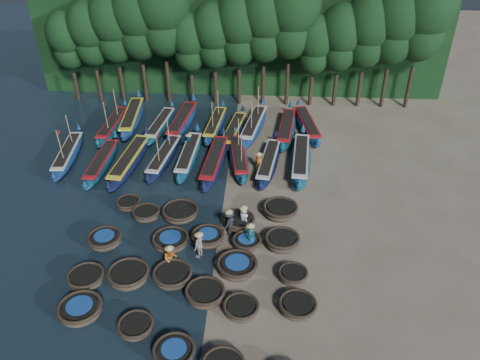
# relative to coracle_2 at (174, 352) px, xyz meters

# --- Properties ---
(ground) EXTENTS (120.00, 120.00, 0.00)m
(ground) POSITION_rel_coracle_2_xyz_m (1.20, 9.19, -0.39)
(ground) COLOR gray
(ground) RESTS_ON ground
(foliage_wall) EXTENTS (40.00, 3.00, 10.00)m
(foliage_wall) POSITION_rel_coracle_2_xyz_m (1.20, 32.69, 4.61)
(foliage_wall) COLOR black
(foliage_wall) RESTS_ON ground
(coracle_2) EXTENTS (2.03, 2.03, 0.67)m
(coracle_2) POSITION_rel_coracle_2_xyz_m (0.00, 0.00, 0.00)
(coracle_2) COLOR brown
(coracle_2) RESTS_ON ground
(coracle_5) EXTENTS (2.67, 2.67, 0.76)m
(coracle_5) POSITION_rel_coracle_2_xyz_m (-5.17, 2.20, 0.05)
(coracle_5) COLOR brown
(coracle_5) RESTS_ON ground
(coracle_6) EXTENTS (2.01, 2.01, 0.64)m
(coracle_6) POSITION_rel_coracle_2_xyz_m (-2.14, 1.37, -0.02)
(coracle_6) COLOR brown
(coracle_6) RESTS_ON ground
(coracle_7) EXTENTS (2.62, 2.62, 0.75)m
(coracle_7) POSITION_rel_coracle_2_xyz_m (1.00, 3.63, 0.04)
(coracle_7) COLOR brown
(coracle_7) RESTS_ON ground
(coracle_8) EXTENTS (1.93, 1.93, 0.68)m
(coracle_8) POSITION_rel_coracle_2_xyz_m (2.94, 2.78, -0.00)
(coracle_8) COLOR brown
(coracle_8) RESTS_ON ground
(coracle_9) EXTENTS (2.25, 2.25, 0.68)m
(coracle_9) POSITION_rel_coracle_2_xyz_m (5.81, 3.09, -0.00)
(coracle_9) COLOR brown
(coracle_9) RESTS_ON ground
(coracle_10) EXTENTS (2.34, 2.34, 0.72)m
(coracle_10) POSITION_rel_coracle_2_xyz_m (-5.63, 4.43, 0.02)
(coracle_10) COLOR brown
(coracle_10) RESTS_ON ground
(coracle_11) EXTENTS (2.75, 2.75, 0.81)m
(coracle_11) POSITION_rel_coracle_2_xyz_m (-3.34, 4.70, 0.07)
(coracle_11) COLOR brown
(coracle_11) RESTS_ON ground
(coracle_12) EXTENTS (2.65, 2.65, 0.76)m
(coracle_12) POSITION_rel_coracle_2_xyz_m (-0.94, 4.84, 0.04)
(coracle_12) COLOR brown
(coracle_12) RESTS_ON ground
(coracle_13) EXTENTS (2.66, 2.66, 0.78)m
(coracle_13) POSITION_rel_coracle_2_xyz_m (2.55, 5.76, 0.06)
(coracle_13) COLOR brown
(coracle_13) RESTS_ON ground
(coracle_14) EXTENTS (1.69, 1.69, 0.66)m
(coracle_14) POSITION_rel_coracle_2_xyz_m (5.66, 5.32, -0.01)
(coracle_14) COLOR brown
(coracle_14) RESTS_ON ground
(coracle_15) EXTENTS (2.46, 2.46, 0.76)m
(coracle_15) POSITION_rel_coracle_2_xyz_m (-5.55, 7.61, 0.05)
(coracle_15) COLOR brown
(coracle_15) RESTS_ON ground
(coracle_16) EXTENTS (2.36, 2.36, 0.74)m
(coracle_16) POSITION_rel_coracle_2_xyz_m (-1.58, 7.74, 0.04)
(coracle_16) COLOR brown
(coracle_16) RESTS_ON ground
(coracle_17) EXTENTS (2.27, 2.27, 0.78)m
(coracle_17) POSITION_rel_coracle_2_xyz_m (0.63, 8.13, 0.06)
(coracle_17) COLOR brown
(coracle_17) RESTS_ON ground
(coracle_18) EXTENTS (2.18, 2.18, 0.70)m
(coracle_18) POSITION_rel_coracle_2_xyz_m (3.00, 7.88, 0.02)
(coracle_18) COLOR brown
(coracle_18) RESTS_ON ground
(coracle_19) EXTENTS (2.51, 2.51, 0.84)m
(coracle_19) POSITION_rel_coracle_2_xyz_m (5.12, 8.02, 0.09)
(coracle_19) COLOR brown
(coracle_19) RESTS_ON ground
(coracle_20) EXTENTS (1.70, 1.70, 0.65)m
(coracle_20) POSITION_rel_coracle_2_xyz_m (-5.10, 11.42, -0.02)
(coracle_20) COLOR brown
(coracle_20) RESTS_ON ground
(coracle_21) EXTENTS (2.05, 2.05, 0.73)m
(coracle_21) POSITION_rel_coracle_2_xyz_m (-3.64, 10.30, 0.03)
(coracle_21) COLOR brown
(coracle_21) RESTS_ON ground
(coracle_22) EXTENTS (2.47, 2.47, 0.79)m
(coracle_22) POSITION_rel_coracle_2_xyz_m (-1.44, 10.52, 0.06)
(coracle_22) COLOR brown
(coracle_22) RESTS_ON ground
(coracle_23) EXTENTS (2.47, 2.47, 0.75)m
(coracle_23) POSITION_rel_coracle_2_xyz_m (2.42, 9.82, 0.04)
(coracle_23) COLOR brown
(coracle_23) RESTS_ON ground
(coracle_24) EXTENTS (2.40, 2.40, 0.84)m
(coracle_24) POSITION_rel_coracle_2_xyz_m (5.06, 11.10, 0.09)
(coracle_24) COLOR brown
(coracle_24) RESTS_ON ground
(long_boat_0) EXTENTS (2.21, 7.90, 3.37)m
(long_boat_0) POSITION_rel_coracle_2_xyz_m (-11.44, 17.43, 0.15)
(long_boat_0) COLOR navy
(long_boat_0) RESTS_ON ground
(long_boat_1) EXTENTS (1.41, 7.74, 1.36)m
(long_boat_1) POSITION_rel_coracle_2_xyz_m (-8.43, 16.39, 0.13)
(long_boat_1) COLOR navy
(long_boat_1) RESTS_ON ground
(long_boat_2) EXTENTS (2.32, 8.75, 1.55)m
(long_boat_2) POSITION_rel_coracle_2_xyz_m (-6.34, 16.65, 0.20)
(long_boat_2) COLOR #0E1835
(long_boat_2) RESTS_ON ground
(long_boat_3) EXTENTS (2.30, 7.79, 3.33)m
(long_boat_3) POSITION_rel_coracle_2_xyz_m (-3.83, 17.45, 0.14)
(long_boat_3) COLOR #0E1835
(long_boat_3) RESTS_ON ground
(long_boat_4) EXTENTS (1.74, 8.13, 1.43)m
(long_boat_4) POSITION_rel_coracle_2_xyz_m (-1.96, 17.73, 0.16)
(long_boat_4) COLOR navy
(long_boat_4) RESTS_ON ground
(long_boat_5) EXTENTS (2.15, 8.57, 1.51)m
(long_boat_5) POSITION_rel_coracle_2_xyz_m (0.13, 16.96, 0.19)
(long_boat_5) COLOR #0E1835
(long_boat_5) RESTS_ON ground
(long_boat_6) EXTENTS (2.43, 7.75, 3.32)m
(long_boat_6) POSITION_rel_coracle_2_xyz_m (1.93, 17.70, 0.14)
(long_boat_6) COLOR navy
(long_boat_6) RESTS_ON ground
(long_boat_7) EXTENTS (2.50, 7.83, 1.39)m
(long_boat_7) POSITION_rel_coracle_2_xyz_m (4.26, 17.10, 0.14)
(long_boat_7) COLOR #0E1835
(long_boat_7) RESTS_ON ground
(long_boat_8) EXTENTS (2.27, 8.77, 1.55)m
(long_boat_8) POSITION_rel_coracle_2_xyz_m (6.71, 17.56, 0.20)
(long_boat_8) COLOR navy
(long_boat_8) RESTS_ON ground
(long_boat_9) EXTENTS (1.63, 8.09, 3.44)m
(long_boat_9) POSITION_rel_coracle_2_xyz_m (-9.35, 22.58, 0.16)
(long_boat_9) COLOR navy
(long_boat_9) RESTS_ON ground
(long_boat_10) EXTENTS (2.33, 8.93, 1.58)m
(long_boat_10) POSITION_rel_coracle_2_xyz_m (-8.06, 24.13, 0.21)
(long_boat_10) COLOR navy
(long_boat_10) RESTS_ON ground
(long_boat_11) EXTENTS (2.13, 7.66, 1.35)m
(long_boat_11) POSITION_rel_coracle_2_xyz_m (-5.23, 22.88, 0.13)
(long_boat_11) COLOR navy
(long_boat_11) RESTS_ON ground
(long_boat_12) EXTENTS (2.43, 8.76, 1.55)m
(long_boat_12) POSITION_rel_coracle_2_xyz_m (-3.42, 23.60, 0.20)
(long_boat_12) COLOR navy
(long_boat_12) RESTS_ON ground
(long_boat_13) EXTENTS (2.04, 7.68, 3.27)m
(long_boat_13) POSITION_rel_coracle_2_xyz_m (-0.46, 23.27, 0.13)
(long_boat_13) COLOR navy
(long_boat_13) RESTS_ON ground
(long_boat_14) EXTENTS (2.54, 7.62, 1.36)m
(long_boat_14) POSITION_rel_coracle_2_xyz_m (1.26, 22.19, 0.13)
(long_boat_14) COLOR #0E1835
(long_boat_14) RESTS_ON ground
(long_boat_15) EXTENTS (2.94, 8.57, 3.69)m
(long_boat_15) POSITION_rel_coracle_2_xyz_m (2.93, 23.17, 0.20)
(long_boat_15) COLOR navy
(long_boat_15) RESTS_ON ground
(long_boat_16) EXTENTS (2.40, 8.31, 1.47)m
(long_boat_16) POSITION_rel_coracle_2_xyz_m (5.77, 22.80, 0.17)
(long_boat_16) COLOR navy
(long_boat_16) RESTS_ON ground
(long_boat_17) EXTENTS (2.65, 8.03, 1.43)m
(long_boat_17) POSITION_rel_coracle_2_xyz_m (7.59, 23.59, 0.16)
(long_boat_17) COLOR navy
(long_boat_17) RESTS_ON ground
(fisherman_0) EXTENTS (0.88, 0.97, 1.86)m
(fisherman_0) POSITION_rel_coracle_2_xyz_m (2.71, 9.71, 0.50)
(fisherman_0) COLOR beige
(fisherman_0) RESTS_ON ground
(fisherman_1) EXTENTS (0.78, 0.76, 2.01)m
(fisherman_1) POSITION_rel_coracle_2_xyz_m (3.21, 7.79, 0.60)
(fisherman_1) COLOR #185C68
(fisherman_1) RESTS_ON ground
(fisherman_2) EXTENTS (0.90, 0.79, 1.78)m
(fisherman_2) POSITION_rel_coracle_2_xyz_m (-1.22, 5.84, 0.46)
(fisherman_2) COLOR #C26E19
(fisherman_2) RESTS_ON ground
(fisherman_3) EXTENTS (1.14, 1.33, 1.98)m
(fisherman_3) POSITION_rel_coracle_2_xyz_m (1.85, 9.08, 0.54)
(fisherman_3) COLOR black
(fisherman_3) RESTS_ON ground
(fisherman_4) EXTENTS (0.79, 1.08, 1.91)m
(fisherman_4) POSITION_rel_coracle_2_xyz_m (0.28, 6.94, 0.53)
(fisherman_4) COLOR beige
(fisherman_4) RESTS_ON ground
(fisherman_5) EXTENTS (1.44, 0.59, 1.71)m
(fisherman_5) POSITION_rel_coracle_2_xyz_m (-2.17, 19.37, 0.41)
(fisherman_5) COLOR #185C68
(fisherman_5) RESTS_ON ground
(fisherman_6) EXTENTS (0.90, 0.86, 1.75)m
(fisherman_6) POSITION_rel_coracle_2_xyz_m (3.52, 16.60, 0.46)
(fisherman_6) COLOR #C26E19
(fisherman_6) RESTS_ON ground
(tree_0) EXTENTS (3.68, 3.68, 8.68)m
(tree_0) POSITION_rel_coracle_2_xyz_m (-14.80, 29.19, 5.58)
(tree_0) COLOR black
(tree_0) RESTS_ON ground
(tree_1) EXTENTS (4.09, 4.09, 9.65)m
(tree_1) POSITION_rel_coracle_2_xyz_m (-12.50, 29.19, 6.26)
(tree_1) COLOR black
(tree_1) RESTS_ON ground
(tree_2) EXTENTS (4.51, 4.51, 10.63)m
(tree_2) POSITION_rel_coracle_2_xyz_m (-10.20, 29.19, 6.93)
(tree_2) COLOR black
(tree_2) RESTS_ON ground
(tree_3) EXTENTS (4.92, 4.92, 11.60)m
(tree_3) POSITION_rel_coracle_2_xyz_m (-7.90, 29.19, 7.61)
(tree_3) COLOR black
(tree_3) RESTS_ON ground
(tree_4) EXTENTS (5.34, 5.34, 12.58)m
(tree_4) POSITION_rel_coracle_2_xyz_m (-5.60, 29.19, 8.28)
(tree_4) COLOR black
(tree_4) RESTS_ON ground
(tree_5) EXTENTS (3.68, 3.68, 8.68)m
(tree_5) POSITION_rel_coracle_2_xyz_m (-3.30, 29.19, 5.58)
(tree_5) COLOR black
(tree_5) RESTS_ON ground
(tree_6) EXTENTS (4.09, 4.09, 9.65)m
(tree_6) POSITION_rel_coracle_2_xyz_m (-1.00, 29.19, 6.26)
(tree_6) COLOR black
(tree_6) RESTS_ON ground
(tree_7) EXTENTS (4.51, 4.51, 10.63)m
(tree_7) POSITION_rel_coracle_2_xyz_m (1.30, 29.19, 6.93)
(tree_7) COLOR black
(tree_7) RESTS_ON ground
(tree_8) EXTENTS (4.92, 4.92, 11.60)m
(tree_8) POSITION_rel_coracle_2_xyz_m (3.60, 29.19, 7.61)
(tree_8) COLOR black
(tree_8) RESTS_ON ground
(tree_9) EXTENTS (5.34, 5.34, 12.58)m
(tree_9) POSITION_rel_coracle_2_xyz_m (5.90, 29.19, 8.28)
(tree_9) COLOR black
(tree_9) RESTS_ON ground
(tree_10) EXTENTS (3.68, 3.68, 8.68)m
(tree_10) POSITION_rel_coracle_2_xyz_m (8.20, 29.19, 5.58)
(tree_10) COLOR black
(tree_10) RESTS_ON ground
(tree_11) EXTENTS (4.09, 4.09, 9.65)m
(tree_11) POSITION_rel_coracle_2_xyz_m (10.50, 29.19, 6.26)
(tree_11) COLOR black
(tree_11) RESTS_ON ground
(tree_12) EXTENTS (4.51, 4.51, 10.63)m
(tree_12) POSITION_rel_coracle_2_xyz_m (12.80, 29.19, 6.93)
(tree_12) COLOR black
(tree_12) RESTS_ON ground
(tree_13) EXTENTS (4.92, 4.92, 11.60)m
(tree_13) POSITION_rel_coracle_2_xyz_m (15.10, 29.19, 7.61)
(tree_13) COLOR black
(tree_13) RESTS_ON ground
(tree_14) EXTENTS (5.34, 5.34, 12.58)m
(tree_14) POSITION_rel_coracle_2_xyz_m (17.40, 29.19, 8.28)
(tree_14) COLOR black
(tree_14) RESTS_ON ground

